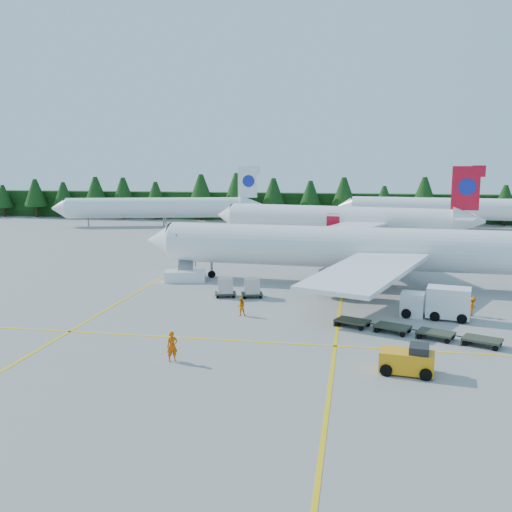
% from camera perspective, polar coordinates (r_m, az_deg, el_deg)
% --- Properties ---
extents(ground, '(320.00, 320.00, 0.00)m').
position_cam_1_polar(ground, '(46.89, 0.82, -6.35)').
color(ground, gray).
rests_on(ground, ground).
extents(taxi_stripe_a, '(0.25, 120.00, 0.01)m').
position_cam_1_polar(taxi_stripe_a, '(69.13, -7.99, -1.32)').
color(taxi_stripe_a, yellow).
rests_on(taxi_stripe_a, ground).
extents(taxi_stripe_b, '(0.25, 120.00, 0.01)m').
position_cam_1_polar(taxi_stripe_b, '(65.80, 8.82, -1.88)').
color(taxi_stripe_b, yellow).
rests_on(taxi_stripe_b, ground).
extents(taxi_stripe_cross, '(80.00, 0.25, 0.01)m').
position_cam_1_polar(taxi_stripe_cross, '(41.22, -0.54, -8.56)').
color(taxi_stripe_cross, yellow).
rests_on(taxi_stripe_cross, ground).
extents(treeline_hedge, '(220.00, 4.00, 6.00)m').
position_cam_1_polar(treeline_hedge, '(127.13, 6.82, 4.90)').
color(treeline_hedge, black).
rests_on(treeline_hedge, ground).
extents(airliner_navy, '(43.81, 35.98, 12.73)m').
position_cam_1_polar(airliner_navy, '(60.32, 7.66, 0.82)').
color(airliner_navy, white).
rests_on(airliner_navy, ground).
extents(airliner_red, '(41.53, 33.87, 12.17)m').
position_cam_1_polar(airliner_red, '(92.41, 7.58, 3.65)').
color(airliner_red, white).
rests_on(airliner_red, ground).
extents(airliner_far_left, '(40.23, 13.45, 11.94)m').
position_cam_1_polar(airliner_far_left, '(117.28, -10.70, 4.80)').
color(airliner_far_left, white).
rests_on(airliner_far_left, ground).
extents(airliner_far_right, '(42.41, 8.13, 12.34)m').
position_cam_1_polar(airliner_far_right, '(117.66, 17.81, 4.59)').
color(airliner_far_right, white).
rests_on(airliner_far_right, ground).
extents(airstairs, '(4.70, 6.38, 3.89)m').
position_cam_1_polar(airstairs, '(62.34, -7.08, -1.68)').
color(airstairs, white).
rests_on(airstairs, ground).
extents(service_truck, '(5.74, 3.00, 2.63)m').
position_cam_1_polar(service_truck, '(49.24, 17.51, -4.45)').
color(service_truck, white).
rests_on(service_truck, ground).
extents(baggage_tug, '(3.41, 2.14, 1.72)m').
position_cam_1_polar(baggage_tug, '(36.29, 14.99, -10.01)').
color(baggage_tug, orange).
rests_on(baggage_tug, ground).
extents(dolly_train, '(11.94, 5.71, 0.15)m').
position_cam_1_polar(dolly_train, '(44.03, 15.50, -7.09)').
color(dolly_train, '#343829').
rests_on(dolly_train, ground).
extents(uld_pair, '(4.85, 2.25, 1.52)m').
position_cam_1_polar(uld_pair, '(54.23, -1.75, -3.08)').
color(uld_pair, '#343829').
rests_on(uld_pair, ground).
extents(crew_a, '(0.87, 0.80, 1.99)m').
position_cam_1_polar(crew_a, '(37.47, -8.38, -8.92)').
color(crew_a, '#DD5204').
rests_on(crew_a, ground).
extents(crew_b, '(0.91, 0.81, 1.55)m').
position_cam_1_polar(crew_b, '(47.84, -1.51, -5.07)').
color(crew_b, orange).
rests_on(crew_b, ground).
extents(crew_c, '(0.70, 0.80, 1.62)m').
position_cam_1_polar(crew_c, '(50.98, 20.86, -4.74)').
color(crew_c, '#E46104').
rests_on(crew_c, ground).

